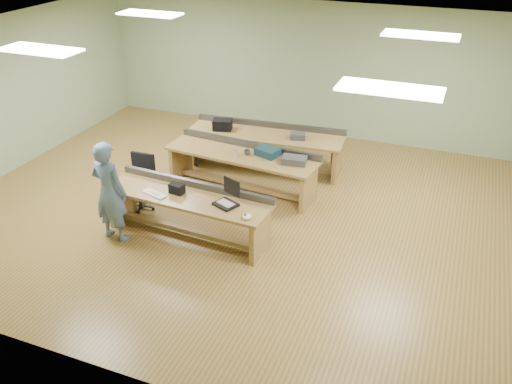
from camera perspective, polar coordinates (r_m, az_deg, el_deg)
floor at (r=9.65m, az=-1.43°, el=-1.95°), size 10.00×10.00×0.00m
ceiling at (r=8.53m, az=-1.68°, el=15.70°), size 10.00×10.00×0.00m
wall_back at (r=12.57m, az=5.75°, el=12.70°), size 10.00×0.04×3.00m
wall_front at (r=5.96m, az=-16.82°, el=-7.55°), size 10.00×0.04×3.00m
wall_left at (r=11.77m, az=-24.89°, el=9.12°), size 0.04×8.00×3.00m
fluor_panels at (r=8.54m, az=-1.68°, el=15.50°), size 6.20×3.50×0.03m
workbench_front at (r=8.75m, az=-7.18°, el=-1.45°), size 2.82×0.90×0.86m
workbench_mid at (r=10.11m, az=-1.48°, el=3.12°), size 2.97×1.03×0.86m
workbench_back at (r=10.99m, az=1.02°, el=5.31°), size 3.20×1.08×0.86m
person at (r=8.78m, az=-15.16°, el=0.04°), size 0.65×0.46×1.70m
laptop_base at (r=8.30m, az=-3.20°, el=-1.30°), size 0.42×0.39×0.04m
laptop_screen at (r=8.26m, az=-2.56°, el=0.54°), size 0.32×0.15×0.27m
keyboard at (r=8.74m, az=-10.65°, el=-0.19°), size 0.46×0.26×0.03m
trackball_mouse at (r=7.95m, az=-0.97°, el=-2.58°), size 0.17×0.19×0.07m
camera_bag at (r=8.70m, az=-8.34°, el=0.35°), size 0.25×0.18×0.16m
task_chair at (r=9.81m, az=-12.02°, el=0.33°), size 0.56×0.56×0.98m
parts_bin_teal at (r=9.91m, az=1.24°, el=4.25°), size 0.49×0.42×0.14m
parts_bin_grey at (r=9.63m, az=4.04°, el=3.37°), size 0.47×0.33×0.12m
mug at (r=9.95m, az=-0.95°, el=4.20°), size 0.12×0.12×0.09m
drinks_can at (r=9.88m, az=-2.10°, el=4.11°), size 0.08×0.08×0.13m
storage_box_back at (r=11.08m, az=-3.56°, el=7.09°), size 0.43×0.35×0.21m
tray_back at (r=10.66m, az=4.42°, el=5.90°), size 0.34×0.28×0.12m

